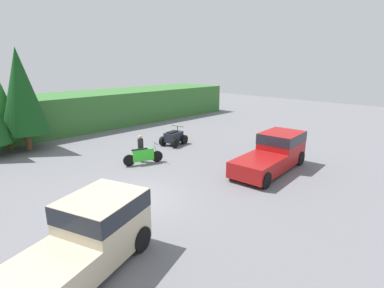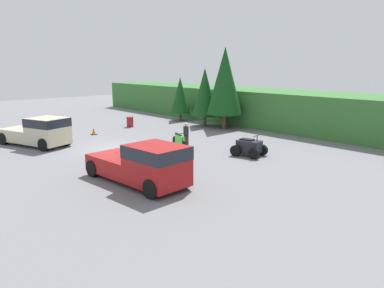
# 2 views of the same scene
# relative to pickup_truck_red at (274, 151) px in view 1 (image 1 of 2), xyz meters

# --- Properties ---
(ground_plane) EXTENTS (80.00, 80.00, 0.00)m
(ground_plane) POSITION_rel_pickup_truck_red_xyz_m (-7.99, 2.44, -1.02)
(ground_plane) COLOR slate
(hillside_backdrop) EXTENTS (44.00, 6.00, 3.09)m
(hillside_backdrop) POSITION_rel_pickup_truck_red_xyz_m (-7.99, 18.44, 0.52)
(hillside_backdrop) COLOR #387033
(hillside_backdrop) RESTS_ON ground_plane
(tree_mid_right) EXTENTS (2.01, 2.01, 4.57)m
(tree_mid_right) POSITION_rel_pickup_truck_red_xyz_m (-9.29, 14.78, 1.67)
(tree_mid_right) COLOR brown
(tree_mid_right) RESTS_ON ground_plane
(tree_right) EXTENTS (2.99, 2.99, 6.80)m
(tree_right) POSITION_rel_pickup_truck_red_xyz_m (-8.40, 13.88, 2.98)
(tree_right) COLOR brown
(tree_right) RESTS_ON ground_plane
(pickup_truck_red) EXTENTS (5.62, 2.48, 1.95)m
(pickup_truck_red) POSITION_rel_pickup_truck_red_xyz_m (0.00, 0.00, 0.00)
(pickup_truck_red) COLOR maroon
(pickup_truck_red) RESTS_ON ground_plane
(pickup_truck_second) EXTENTS (5.46, 3.56, 1.95)m
(pickup_truck_second) POSITION_rel_pickup_truck_red_xyz_m (-11.50, -0.49, -0.00)
(pickup_truck_second) COLOR beige
(pickup_truck_second) RESTS_ON ground_plane
(dirt_bike) EXTENTS (2.31, 0.99, 1.17)m
(dirt_bike) POSITION_rel_pickup_truck_red_xyz_m (-4.69, 5.90, -0.53)
(dirt_bike) COLOR black
(dirt_bike) RESTS_ON ground_plane
(quad_atv) EXTENTS (2.10, 1.65, 1.31)m
(quad_atv) POSITION_rel_pickup_truck_red_xyz_m (-0.54, 7.82, -0.50)
(quad_atv) COLOR black
(quad_atv) RESTS_ON ground_plane
(rider_person) EXTENTS (0.42, 0.42, 1.66)m
(rider_person) POSITION_rel_pickup_truck_red_xyz_m (-4.55, 6.32, -0.12)
(rider_person) COLOR brown
(rider_person) RESTS_ON ground_plane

